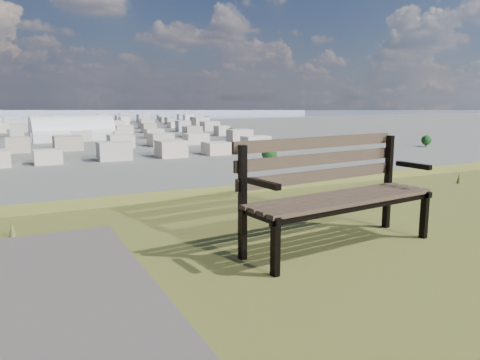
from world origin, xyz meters
TOP-DOWN VIEW (x-y plane):
  - park_bench at (-1.31, 1.58)m, footprint 1.91×0.80m
  - arena at (32.78, 305.37)m, footprint 49.73×24.13m
  - city_blocks at (0.00, 394.44)m, footprint 395.00×361.00m
  - bay_water at (0.00, 900.00)m, footprint 2400.00×700.00m

SIDE VIEW (x-z plane):
  - bay_water at x=0.00m, z-range -0.06..0.06m
  - city_blocks at x=0.00m, z-range 0.00..7.00m
  - arena at x=32.78m, z-range -5.39..15.00m
  - park_bench at x=-1.31m, z-range 25.06..26.03m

